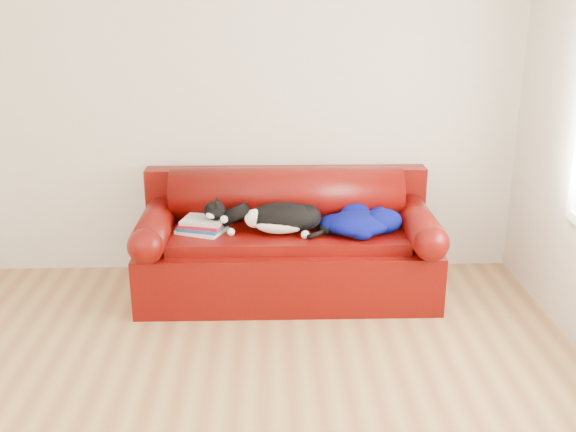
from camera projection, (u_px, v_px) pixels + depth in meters
name	position (u px, v px, depth m)	size (l,w,h in m)	color
ground	(204.00, 414.00, 3.53)	(4.50, 4.50, 0.00)	#95623B
room_shell	(217.00, 94.00, 3.02)	(4.52, 4.02, 2.61)	beige
sofa_base	(287.00, 262.00, 4.88)	(2.10, 0.90, 0.50)	#370602
sofa_back	(287.00, 212.00, 5.02)	(2.10, 1.01, 0.88)	#370602
book_stack	(203.00, 225.00, 4.71)	(0.38, 0.34, 0.10)	silver
cat	(283.00, 219.00, 4.68)	(0.73, 0.30, 0.27)	black
blanket	(360.00, 221.00, 4.71)	(0.66, 0.54, 0.17)	#02074F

